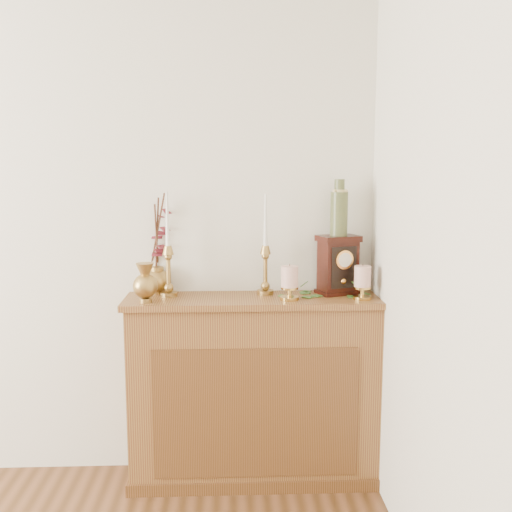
{
  "coord_description": "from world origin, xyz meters",
  "views": [
    {
      "loc": [
        1.3,
        -0.71,
        1.55
      ],
      "look_at": [
        1.41,
        2.05,
        1.14
      ],
      "focal_mm": 42.0,
      "sensor_mm": 36.0,
      "label": 1
    }
  ],
  "objects_px": {
    "candlestick_left": "(168,263)",
    "ginger_jar": "(160,248)",
    "candlestick_center": "(265,262)",
    "bud_vase": "(145,283)",
    "mantel_clock": "(338,265)",
    "ceramic_vase": "(339,210)"
  },
  "relations": [
    {
      "from": "candlestick_center",
      "to": "mantel_clock",
      "type": "relative_size",
      "value": 1.7
    },
    {
      "from": "mantel_clock",
      "to": "ceramic_vase",
      "type": "height_order",
      "value": "ceramic_vase"
    },
    {
      "from": "mantel_clock",
      "to": "ginger_jar",
      "type": "bearing_deg",
      "value": 155.73
    },
    {
      "from": "bud_vase",
      "to": "ginger_jar",
      "type": "height_order",
      "value": "ginger_jar"
    },
    {
      "from": "mantel_clock",
      "to": "ceramic_vase",
      "type": "distance_m",
      "value": 0.27
    },
    {
      "from": "ceramic_vase",
      "to": "mantel_clock",
      "type": "bearing_deg",
      "value": -71.02
    },
    {
      "from": "mantel_clock",
      "to": "candlestick_left",
      "type": "bearing_deg",
      "value": 162.89
    },
    {
      "from": "candlestick_center",
      "to": "ceramic_vase",
      "type": "distance_m",
      "value": 0.44
    },
    {
      "from": "candlestick_left",
      "to": "ginger_jar",
      "type": "height_order",
      "value": "candlestick_left"
    },
    {
      "from": "bud_vase",
      "to": "mantel_clock",
      "type": "xyz_separation_m",
      "value": [
        0.92,
        0.16,
        0.05
      ]
    },
    {
      "from": "ginger_jar",
      "to": "ceramic_vase",
      "type": "bearing_deg",
      "value": -5.14
    },
    {
      "from": "candlestick_left",
      "to": "ginger_jar",
      "type": "relative_size",
      "value": 1.01
    },
    {
      "from": "candlestick_left",
      "to": "candlestick_center",
      "type": "relative_size",
      "value": 1.02
    },
    {
      "from": "ginger_jar",
      "to": "ceramic_vase",
      "type": "distance_m",
      "value": 0.9
    },
    {
      "from": "candlestick_left",
      "to": "candlestick_center",
      "type": "height_order",
      "value": "candlestick_left"
    },
    {
      "from": "candlestick_center",
      "to": "ginger_jar",
      "type": "relative_size",
      "value": 0.99
    },
    {
      "from": "candlestick_left",
      "to": "candlestick_center",
      "type": "bearing_deg",
      "value": 3.73
    },
    {
      "from": "candlestick_center",
      "to": "ginger_jar",
      "type": "bearing_deg",
      "value": 171.5
    },
    {
      "from": "candlestick_center",
      "to": "candlestick_left",
      "type": "bearing_deg",
      "value": -176.27
    },
    {
      "from": "mantel_clock",
      "to": "ceramic_vase",
      "type": "bearing_deg",
      "value": 90.0
    },
    {
      "from": "ginger_jar",
      "to": "ceramic_vase",
      "type": "height_order",
      "value": "ceramic_vase"
    },
    {
      "from": "ginger_jar",
      "to": "ceramic_vase",
      "type": "xyz_separation_m",
      "value": [
        0.88,
        -0.08,
        0.19
      ]
    }
  ]
}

